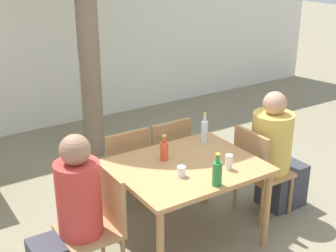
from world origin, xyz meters
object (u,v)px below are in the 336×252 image
Objects in this scene: person_seated_0 at (70,222)px; green_bottle_2 at (217,173)px; patio_chair_1 at (258,167)px; patio_chair_3 at (165,155)px; person_seated_1 at (276,157)px; drinking_glass_0 at (181,171)px; patio_chair_2 at (123,166)px; drinking_glass_1 at (229,162)px; soda_bottle_0 at (164,150)px; water_bottle_1 at (204,131)px; dining_table_front at (187,174)px; patio_chair_0 at (99,220)px.

person_seated_0 is 4.68× the size of green_bottle_2.
patio_chair_3 is (-0.59, 0.73, 0.00)m from patio_chair_1.
person_seated_1 is 1.25m from drinking_glass_0.
patio_chair_1 is at bearing 145.94° from patio_chair_2.
person_seated_0 reaches higher than patio_chair_3.
green_bottle_2 reaches higher than drinking_glass_1.
person_seated_1 is 0.90m from drinking_glass_1.
patio_chair_2 is at bearing 103.41° from soda_bottle_0.
patio_chair_3 is 10.47× the size of drinking_glass_0.
green_bottle_2 is at bearing -61.20° from drinking_glass_0.
patio_chair_2 is 1.00× the size of patio_chair_3.
soda_bottle_0 reaches higher than drinking_glass_1.
drinking_glass_1 is at bearing 116.03° from patio_chair_2.
patio_chair_3 is 0.58m from water_bottle_1.
person_seated_1 reaches higher than soda_bottle_0.
soda_bottle_0 is 0.85× the size of green_bottle_2.
water_bottle_1 is at bearing 13.05° from soda_bottle_0.
person_seated_1 reaches higher than patio_chair_3.
soda_bottle_0 is at bearing 81.54° from drinking_glass_0.
drinking_glass_0 is at bearing 65.33° from patio_chair_3.
water_bottle_1 reaches higher than drinking_glass_1.
soda_bottle_0 is at bearing 120.97° from dining_table_front.
person_seated_0 is 14.64× the size of drinking_glass_0.
dining_table_front is 0.26m from drinking_glass_0.
patio_chair_0 is at bearing 166.60° from drinking_glass_1.
patio_chair_1 is 10.47× the size of drinking_glass_0.
person_seated_0 is 1.01m from soda_bottle_0.
water_bottle_1 is at bearing 111.79° from patio_chair_3.
patio_chair_1 is at bearing 90.00° from patio_chair_0.
water_bottle_1 reaches higher than patio_chair_3.
patio_chair_2 is 3.91× the size of soda_bottle_0.
person_seated_1 is (0.23, -0.00, 0.06)m from patio_chair_1.
person_seated_0 is at bearing -168.23° from water_bottle_1.
patio_chair_3 is 3.09× the size of water_bottle_1.
dining_table_front is at bearing 42.67° from drinking_glass_0.
soda_bottle_0 is (0.13, -0.54, 0.34)m from patio_chair_2.
dining_table_front is 0.96× the size of person_seated_0.
dining_table_front is 9.40× the size of drinking_glass_1.
dining_table_front is 1.34× the size of patio_chair_2.
person_seated_1 is at bearing 6.95° from drinking_glass_0.
patio_chair_0 is 3.91× the size of soda_bottle_0.
patio_chair_3 is (0.48, 0.00, 0.00)m from patio_chair_2.
soda_bottle_0 reaches higher than patio_chair_0.
water_bottle_1 is (1.47, 0.31, 0.31)m from person_seated_0.
person_seated_1 is at bearing -0.00° from dining_table_front.
soda_bottle_0 is 0.79× the size of water_bottle_1.
water_bottle_1 is at bearing 36.92° from dining_table_front.
person_seated_1 is at bearing 17.29° from drinking_glass_1.
soda_bottle_0 is (-0.35, -0.54, 0.34)m from patio_chair_3.
patio_chair_1 is at bearing 8.51° from drinking_glass_0.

